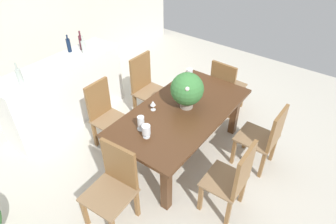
% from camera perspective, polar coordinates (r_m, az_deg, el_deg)
% --- Properties ---
extents(ground_plane, '(7.04, 7.04, 0.00)m').
position_cam_1_polar(ground_plane, '(4.34, 0.23, -6.54)').
color(ground_plane, beige).
extents(back_wall, '(6.40, 0.10, 2.60)m').
position_cam_1_polar(back_wall, '(5.40, -23.45, 15.92)').
color(back_wall, beige).
rests_on(back_wall, ground).
extents(dining_table, '(1.94, 1.03, 0.74)m').
position_cam_1_polar(dining_table, '(3.84, 2.63, -0.98)').
color(dining_table, '#4C2D19').
rests_on(dining_table, ground).
extents(chair_near_right, '(0.45, 0.48, 0.94)m').
position_cam_1_polar(chair_near_right, '(3.93, 18.21, -4.39)').
color(chair_near_right, brown).
rests_on(chair_near_right, ground).
extents(chair_foot_end, '(0.49, 0.47, 0.91)m').
position_cam_1_polar(chair_foot_end, '(4.80, 10.94, 5.17)').
color(chair_foot_end, brown).
rests_on(chair_foot_end, ground).
extents(chair_far_right, '(0.47, 0.45, 1.01)m').
position_cam_1_polar(chair_far_right, '(4.67, -4.31, 5.39)').
color(chair_far_right, brown).
rests_on(chair_far_right, ground).
extents(chair_head_end, '(0.50, 0.51, 0.96)m').
position_cam_1_polar(chair_head_end, '(3.26, -10.19, -13.07)').
color(chair_head_end, brown).
rests_on(chair_head_end, ground).
extents(chair_near_left, '(0.46, 0.43, 0.98)m').
position_cam_1_polar(chair_near_left, '(3.30, 12.49, -12.28)').
color(chair_near_left, brown).
rests_on(chair_near_left, ground).
extents(chair_far_left, '(0.42, 0.44, 0.97)m').
position_cam_1_polar(chair_far_left, '(4.18, -11.99, -0.08)').
color(chair_far_left, brown).
rests_on(chair_far_left, ground).
extents(flower_centerpiece, '(0.42, 0.42, 0.48)m').
position_cam_1_polar(flower_centerpiece, '(3.69, 3.69, 4.30)').
color(flower_centerpiece, gray).
rests_on(flower_centerpiece, dining_table).
extents(crystal_vase_left, '(0.10, 0.10, 0.16)m').
position_cam_1_polar(crystal_vase_left, '(3.32, -4.21, -3.52)').
color(crystal_vase_left, silver).
rests_on(crystal_vase_left, dining_table).
extents(crystal_vase_center_near, '(0.10, 0.10, 0.18)m').
position_cam_1_polar(crystal_vase_center_near, '(3.43, -5.21, -1.97)').
color(crystal_vase_center_near, silver).
rests_on(crystal_vase_center_near, dining_table).
extents(crystal_vase_right, '(0.09, 0.09, 0.16)m').
position_cam_1_polar(crystal_vase_right, '(4.38, 4.14, 7.40)').
color(crystal_vase_right, silver).
rests_on(crystal_vase_right, dining_table).
extents(wine_glass, '(0.07, 0.07, 0.14)m').
position_cam_1_polar(wine_glass, '(3.72, -2.90, 1.63)').
color(wine_glass, silver).
rests_on(wine_glass, dining_table).
extents(kitchen_counter, '(1.90, 0.54, 0.99)m').
position_cam_1_polar(kitchen_counter, '(4.82, -19.14, 3.63)').
color(kitchen_counter, white).
rests_on(kitchen_counter, ground).
extents(wine_bottle_dark, '(0.07, 0.07, 0.28)m').
position_cam_1_polar(wine_bottle_dark, '(4.71, -15.84, 11.96)').
color(wine_bottle_dark, '#B2BFB7').
rests_on(wine_bottle_dark, kitchen_counter).
extents(wine_bottle_tall, '(0.07, 0.07, 0.30)m').
position_cam_1_polar(wine_bottle_tall, '(4.20, -26.60, 6.16)').
color(wine_bottle_tall, '#B2BFB7').
rests_on(wine_bottle_tall, kitchen_counter).
extents(wine_bottle_amber, '(0.06, 0.06, 0.27)m').
position_cam_1_polar(wine_bottle_amber, '(4.83, -18.50, 12.08)').
color(wine_bottle_amber, '#0F1E38').
rests_on(wine_bottle_amber, kitchen_counter).
extents(wine_bottle_clear, '(0.06, 0.06, 0.30)m').
position_cam_1_polar(wine_bottle_clear, '(4.84, -16.32, 12.72)').
color(wine_bottle_clear, '#511E28').
rests_on(wine_bottle_clear, kitchen_counter).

